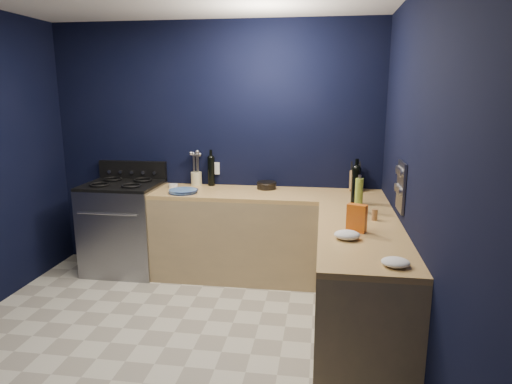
% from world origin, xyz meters
% --- Properties ---
extents(floor, '(3.50, 3.50, 0.02)m').
position_xyz_m(floor, '(0.00, 0.00, -0.01)').
color(floor, '#BAB6A4').
rests_on(floor, ground).
extents(wall_back, '(3.50, 0.02, 2.60)m').
position_xyz_m(wall_back, '(0.00, 1.76, 1.30)').
color(wall_back, black).
rests_on(wall_back, ground).
extents(wall_right, '(0.02, 3.50, 2.60)m').
position_xyz_m(wall_right, '(1.76, 0.00, 1.30)').
color(wall_right, black).
rests_on(wall_right, ground).
extents(cab_back, '(2.30, 0.63, 0.86)m').
position_xyz_m(cab_back, '(0.60, 1.44, 0.43)').
color(cab_back, '#A2885B').
rests_on(cab_back, floor).
extents(top_back, '(2.30, 0.63, 0.04)m').
position_xyz_m(top_back, '(0.60, 1.44, 0.88)').
color(top_back, olive).
rests_on(top_back, cab_back).
extents(cab_right, '(0.63, 1.67, 0.86)m').
position_xyz_m(cab_right, '(1.44, 0.29, 0.43)').
color(cab_right, '#A2885B').
rests_on(cab_right, floor).
extents(top_right, '(0.63, 1.67, 0.04)m').
position_xyz_m(top_right, '(1.44, 0.29, 0.88)').
color(top_right, olive).
rests_on(top_right, cab_right).
extents(gas_range, '(0.76, 0.66, 0.92)m').
position_xyz_m(gas_range, '(-0.93, 1.42, 0.46)').
color(gas_range, gray).
rests_on(gas_range, floor).
extents(oven_door, '(0.59, 0.02, 0.42)m').
position_xyz_m(oven_door, '(-0.93, 1.10, 0.45)').
color(oven_door, black).
rests_on(oven_door, gas_range).
extents(cooktop, '(0.76, 0.66, 0.03)m').
position_xyz_m(cooktop, '(-0.93, 1.42, 0.94)').
color(cooktop, black).
rests_on(cooktop, gas_range).
extents(backguard, '(0.76, 0.06, 0.20)m').
position_xyz_m(backguard, '(-0.93, 1.72, 1.04)').
color(backguard, black).
rests_on(backguard, gas_range).
extents(spice_panel, '(0.02, 0.28, 0.38)m').
position_xyz_m(spice_panel, '(1.74, 0.55, 1.18)').
color(spice_panel, gray).
rests_on(spice_panel, wall_right).
extents(wall_outlet, '(0.09, 0.02, 0.13)m').
position_xyz_m(wall_outlet, '(0.00, 1.74, 1.08)').
color(wall_outlet, white).
rests_on(wall_outlet, wall_back).
extents(plate_stack, '(0.33, 0.33, 0.04)m').
position_xyz_m(plate_stack, '(-0.23, 1.29, 0.92)').
color(plate_stack, '#445BAB').
rests_on(plate_stack, top_back).
extents(ramekin, '(0.13, 0.13, 0.04)m').
position_xyz_m(ramekin, '(-0.41, 1.52, 0.92)').
color(ramekin, white).
rests_on(ramekin, top_back).
extents(utensil_crock, '(0.13, 0.13, 0.14)m').
position_xyz_m(utensil_crock, '(-0.20, 1.68, 0.97)').
color(utensil_crock, beige).
rests_on(utensil_crock, top_back).
extents(wine_bottle_back, '(0.08, 0.08, 0.31)m').
position_xyz_m(wine_bottle_back, '(-0.04, 1.69, 1.05)').
color(wine_bottle_back, black).
rests_on(wine_bottle_back, top_back).
extents(lemon_basket, '(0.26, 0.26, 0.08)m').
position_xyz_m(lemon_basket, '(0.57, 1.60, 0.94)').
color(lemon_basket, black).
rests_on(lemon_basket, top_back).
extents(knife_block, '(0.11, 0.23, 0.24)m').
position_xyz_m(knife_block, '(1.47, 1.66, 1.00)').
color(knife_block, olive).
rests_on(knife_block, top_back).
extents(wine_bottle_right, '(0.09, 0.09, 0.33)m').
position_xyz_m(wine_bottle_right, '(1.44, 1.07, 1.07)').
color(wine_bottle_right, black).
rests_on(wine_bottle_right, top_right).
extents(oil_bottle, '(0.08, 0.08, 0.29)m').
position_xyz_m(oil_bottle, '(1.44, 0.80, 1.04)').
color(oil_bottle, '#8CA637').
rests_on(oil_bottle, top_right).
extents(spice_jar_near, '(0.06, 0.06, 0.11)m').
position_xyz_m(spice_jar_near, '(1.43, 0.62, 0.95)').
color(spice_jar_near, olive).
rests_on(spice_jar_near, top_right).
extents(spice_jar_far, '(0.06, 0.06, 0.09)m').
position_xyz_m(spice_jar_far, '(1.55, 0.57, 0.95)').
color(spice_jar_far, olive).
rests_on(spice_jar_far, top_right).
extents(crouton_bag, '(0.15, 0.11, 0.20)m').
position_xyz_m(crouton_bag, '(1.39, 0.25, 1.00)').
color(crouton_bag, red).
rests_on(crouton_bag, top_right).
extents(towel_front, '(0.22, 0.20, 0.06)m').
position_xyz_m(towel_front, '(1.32, 0.07, 0.93)').
color(towel_front, white).
rests_on(towel_front, top_right).
extents(towel_end, '(0.21, 0.20, 0.05)m').
position_xyz_m(towel_end, '(1.57, -0.39, 0.92)').
color(towel_end, white).
rests_on(towel_end, top_right).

